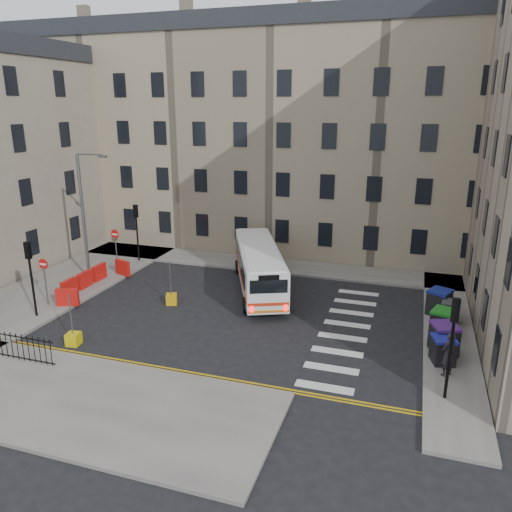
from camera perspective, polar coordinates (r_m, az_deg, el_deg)
The scene contains 22 objects.
ground at distance 27.12m, azimuth 1.80°, elevation -7.04°, with size 120.00×120.00×0.00m, color black.
pavement_north at distance 36.56m, azimuth -3.41°, elevation -0.53°, with size 36.00×3.20×0.15m, color slate.
pavement_east at distance 29.95m, azimuth 20.93°, elevation -5.68°, with size 2.40×26.00×0.15m, color slate.
pavement_west at distance 34.23m, azimuth -20.81°, elevation -2.87°, with size 6.00×22.00×0.15m, color slate.
pavement_sw at distance 22.44m, azimuth -24.17°, elevation -13.87°, with size 20.00×6.00×0.15m, color slate.
terrace_north at distance 41.77m, azimuth -1.38°, elevation 13.61°, with size 38.30×10.80×17.20m.
traffic_light_east at distance 20.10m, azimuth 21.55°, elevation -8.22°, with size 0.28×0.22×4.10m.
traffic_light_nw at distance 36.64m, azimuth -13.49°, elevation 3.60°, with size 0.28×0.22×4.10m.
traffic_light_sw at distance 28.57m, azimuth -24.41°, elevation -1.20°, with size 0.28×0.22×4.10m.
streetlamp at distance 33.27m, azimuth -19.15°, elevation 4.40°, with size 0.50×0.22×8.14m.
no_entry_north at distance 35.46m, azimuth -15.76°, elevation 1.67°, with size 0.60×0.08×3.00m.
no_entry_south at distance 30.17m, azimuth -23.05°, elevation -1.71°, with size 0.60×0.08×3.00m.
roadworks_barriers at distance 32.40m, azimuth -18.46°, elevation -2.65°, with size 1.66×6.26×1.00m.
bus at distance 30.56m, azimuth 0.34°, elevation -1.11°, with size 6.02×9.94×2.69m.
wheelie_bin_a at distance 23.62m, azimuth 20.59°, elevation -9.99°, with size 1.19×1.29×1.19m.
wheelie_bin_b at distance 24.49m, azimuth 20.68°, elevation -8.79°, with size 1.43×1.53×1.37m.
wheelie_bin_c at distance 26.24m, azimuth 20.56°, elevation -7.12°, with size 1.34×1.44×1.30m.
wheelie_bin_d at distance 27.89m, azimuth 21.34°, elevation -5.95°, with size 1.03×1.15×1.15m.
wheelie_bin_e at distance 28.72m, azimuth 20.20°, elevation -4.94°, with size 1.47×1.55×1.35m.
pedestrian at distance 22.48m, azimuth 21.12°, elevation -10.44°, with size 0.70×0.46×1.92m, color black.
bollard_yellow at distance 29.18m, azimuth -9.63°, elevation -4.88°, with size 0.60×0.60×0.60m, color #D69C0B.
bollard_chevron at distance 25.63m, azimuth -20.13°, elevation -8.90°, with size 0.60×0.60×0.60m, color #CFBB0C.
Camera 1 is at (6.91, -23.81, 10.99)m, focal length 35.00 mm.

